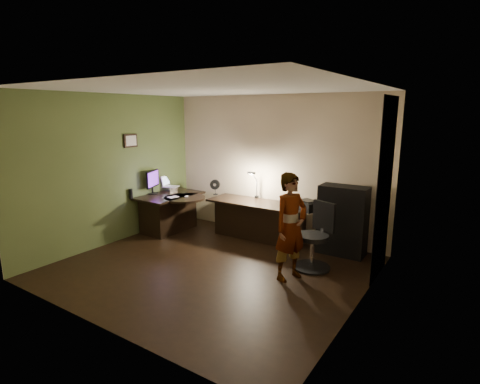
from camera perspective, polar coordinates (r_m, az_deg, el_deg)
The scene contains 27 objects.
floor at distance 5.98m, azimuth -4.42°, elevation -11.43°, with size 4.50×4.00×0.01m, color black.
ceiling at distance 5.49m, azimuth -4.89°, elevation 15.47°, with size 4.50×4.00×0.01m, color silver.
wall_back at distance 7.24m, azimuth 5.16°, elevation 3.90°, with size 4.50×0.01×2.70m, color #C6B291.
wall_front at distance 4.22m, azimuth -21.61°, elevation -2.89°, with size 4.50×0.01×2.70m, color #C6B291.
wall_left at distance 7.17m, azimuth -19.04°, elevation 3.20°, with size 0.01×4.00×2.70m, color #C6B291.
wall_right at distance 4.58m, azimuth 18.24°, elevation -1.51°, with size 0.01×4.00×2.70m, color #C6B291.
green_wall_overlay at distance 7.16m, azimuth -18.96°, elevation 3.20°, with size 0.00×4.00×2.70m, color #506332.
arched_doorway at distance 5.69m, azimuth 21.14°, elevation 0.35°, with size 0.01×0.90×2.60m, color black.
french_door at distance 4.16m, azimuth 15.67°, elevation -7.03°, with size 0.02×0.92×2.10m, color white.
framed_picture at distance 7.37m, azimuth -16.36°, elevation 7.52°, with size 0.04×0.30×0.25m, color black.
desk_left at distance 7.73m, azimuth -10.58°, elevation -3.12°, with size 0.80×1.30×0.75m, color black.
desk_right at distance 7.11m, azimuth 2.63°, elevation -4.39°, with size 1.93×0.68×0.72m, color black.
cabinet at distance 6.55m, azimuth 15.36°, elevation -4.20°, with size 0.79×0.39×1.18m, color black.
laptop_stand at distance 8.01m, azimuth -10.49°, elevation 0.51°, with size 0.21×0.18×0.09m, color silver.
laptop at distance 7.97m, azimuth -10.50°, elevation 1.57°, with size 0.32×0.30×0.22m, color silver.
monitor at distance 7.76m, azimuth -13.23°, elevation 1.01°, with size 0.11×0.53×0.35m, color black.
mouse at distance 7.34m, azimuth -8.17°, elevation -0.68°, with size 0.06×0.09×0.03m, color silver.
phone at distance 7.75m, azimuth -8.39°, elevation -0.11°, with size 0.06×0.13×0.01m, color black.
pen at distance 7.05m, azimuth -11.30°, elevation -1.43°, with size 0.01×0.15×0.01m, color black.
speaker at distance 7.44m, azimuth -16.30°, elevation -0.27°, with size 0.07×0.07×0.19m, color black.
notepad at distance 7.39m, azimuth -10.14°, elevation -0.75°, with size 0.14×0.20×0.01m, color silver.
desk_fan at distance 7.68m, azimuth -3.78°, elevation 0.74°, with size 0.20×0.11×0.31m, color black.
headphones at distance 6.85m, azimuth 7.17°, elevation -1.72°, with size 0.18×0.08×0.09m, color #0C468B.
printer at distance 6.57m, azimuth 10.24°, elevation -2.00°, with size 0.40×0.31×0.18m, color black.
desk_lamp at distance 7.28m, azimuth 2.58°, elevation 1.21°, with size 0.14×0.26×0.58m, color black.
office_chair at distance 5.86m, azimuth 11.03°, elevation -6.67°, with size 0.58×0.58×1.03m, color black.
person at distance 5.39m, azimuth 7.73°, elevation -5.27°, with size 0.56×0.37×1.56m, color #D8A88C.
Camera 1 is at (3.38, -4.32, 2.38)m, focal length 28.00 mm.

